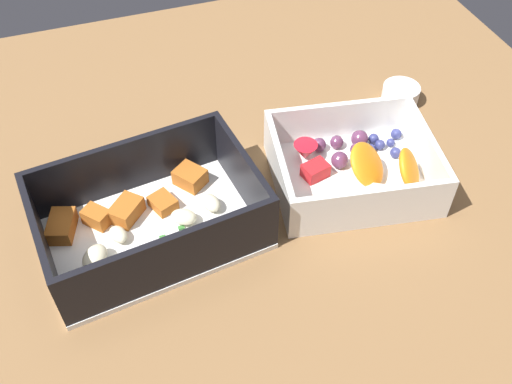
% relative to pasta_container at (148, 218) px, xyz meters
% --- Properties ---
extents(table_surface, '(0.80, 0.80, 0.02)m').
position_rel_pasta_container_xyz_m(table_surface, '(0.12, -0.00, -0.03)').
color(table_surface, brown).
rests_on(table_surface, ground).
extents(pasta_container, '(0.21, 0.16, 0.07)m').
position_rel_pasta_container_xyz_m(pasta_container, '(0.00, 0.00, 0.00)').
color(pasta_container, white).
rests_on(pasta_container, table_surface).
extents(fruit_bowl, '(0.18, 0.16, 0.05)m').
position_rel_pasta_container_xyz_m(fruit_bowl, '(0.21, 0.00, -0.00)').
color(fruit_bowl, white).
rests_on(fruit_bowl, table_surface).
extents(paper_cup_liner, '(0.04, 0.04, 0.02)m').
position_rel_pasta_container_xyz_m(paper_cup_liner, '(0.32, 0.10, -0.01)').
color(paper_cup_liner, white).
rests_on(paper_cup_liner, table_surface).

